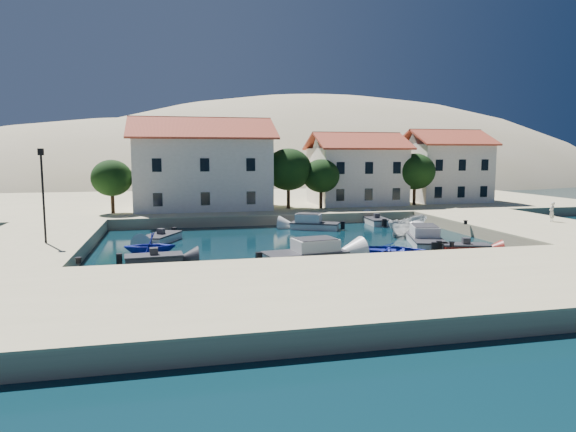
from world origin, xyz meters
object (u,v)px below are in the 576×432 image
object	(u,v)px
boat_east	(407,235)
building_right	(444,165)
rowboat_south	(393,255)
cabin_cruiser_south	(305,254)
building_mid	(356,168)
lamppost	(43,186)
building_left	(202,163)
cabin_cruiser_east	(426,239)
pedestrian	(552,212)

from	to	relation	value
boat_east	building_right	bearing A→B (deg)	-63.68
rowboat_south	cabin_cruiser_south	bearing A→B (deg)	118.63
building_mid	lamppost	world-z (taller)	building_mid
building_left	building_mid	xyz separation A→B (m)	(18.00, 1.00, -0.71)
cabin_cruiser_east	pedestrian	world-z (taller)	pedestrian
building_left	boat_east	bearing A→B (deg)	-45.46
building_left	boat_east	xyz separation A→B (m)	(16.20, -16.46, -5.94)
building_mid	building_right	xyz separation A→B (m)	(12.00, 1.00, 0.25)
lamppost	building_left	bearing A→B (deg)	60.10
building_right	lamppost	size ratio (longest dim) A/B	1.52
building_left	lamppost	world-z (taller)	building_left
pedestrian	boat_east	bearing A→B (deg)	-32.07
building_left	building_mid	distance (m)	18.04
pedestrian	building_left	bearing A→B (deg)	-56.78
cabin_cruiser_east	lamppost	bearing A→B (deg)	105.13
boat_east	pedestrian	xyz separation A→B (m)	(12.78, -1.63, 1.86)
cabin_cruiser_east	pedestrian	distance (m)	14.08
cabin_cruiser_east	boat_east	size ratio (longest dim) A/B	1.29
cabin_cruiser_south	boat_east	bearing A→B (deg)	27.64
cabin_cruiser_south	boat_east	distance (m)	13.96
lamppost	rowboat_south	xyz separation A→B (m)	(22.93, -4.08, -4.75)
building_left	rowboat_south	size ratio (longest dim) A/B	3.36
building_left	lamppost	xyz separation A→B (m)	(-11.50, -20.00, -1.18)
cabin_cruiser_south	building_mid	bearing A→B (deg)	54.33
building_left	rowboat_south	bearing A→B (deg)	-64.61
cabin_cruiser_east	rowboat_south	bearing A→B (deg)	143.18
building_right	cabin_cruiser_south	world-z (taller)	building_right
building_right	lamppost	xyz separation A→B (m)	(-41.50, -22.00, -0.72)
building_mid	boat_east	size ratio (longest dim) A/B	2.28
boat_east	pedestrian	size ratio (longest dim) A/B	2.69
building_left	pedestrian	bearing A→B (deg)	-31.98
building_mid	pedestrian	world-z (taller)	building_mid
building_mid	cabin_cruiser_south	distance (m)	29.25
rowboat_south	boat_east	xyz separation A→B (m)	(4.77, 7.62, 0.00)
rowboat_south	cabin_cruiser_east	xyz separation A→B (m)	(3.91, 2.76, 0.48)
building_right	pedestrian	bearing A→B (deg)	-92.91
rowboat_south	pedestrian	distance (m)	18.64
building_left	building_right	distance (m)	30.07
building_mid	pedestrian	distance (m)	22.28
building_right	rowboat_south	size ratio (longest dim) A/B	2.16
lamppost	boat_east	size ratio (longest dim) A/B	1.35
cabin_cruiser_south	rowboat_south	xyz separation A→B (m)	(6.44, 0.68, -0.48)
building_mid	cabin_cruiser_south	world-z (taller)	building_mid
building_left	cabin_cruiser_east	xyz separation A→B (m)	(15.34, -21.32, -5.46)
building_left	pedestrian	size ratio (longest dim) A/B	8.58
cabin_cruiser_east	building_mid	bearing A→B (deg)	11.16
lamppost	pedestrian	distance (m)	40.63
building_left	rowboat_south	distance (m)	27.31
building_right	cabin_cruiser_east	bearing A→B (deg)	-122.15
cabin_cruiser_east	pedestrian	bearing A→B (deg)	-58.72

